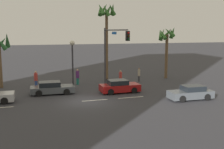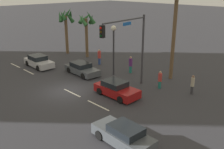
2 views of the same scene
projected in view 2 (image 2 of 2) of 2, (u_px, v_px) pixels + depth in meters
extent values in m
plane|color=#333338|center=(67.00, 91.00, 23.73)|extent=(220.00, 220.00, 0.00)
cube|color=silver|center=(15.00, 65.00, 31.22)|extent=(2.43, 0.14, 0.01)
cube|color=silver|center=(29.00, 72.00, 28.89)|extent=(2.40, 0.14, 0.01)
cube|color=silver|center=(72.00, 93.00, 23.22)|extent=(2.45, 0.14, 0.01)
cube|color=silver|center=(98.00, 105.00, 20.78)|extent=(2.59, 0.14, 0.01)
cube|color=maroon|center=(117.00, 90.00, 22.43)|extent=(4.13, 1.85, 0.71)
cube|color=black|center=(115.00, 83.00, 22.40)|extent=(1.99, 1.62, 0.48)
cylinder|color=black|center=(134.00, 94.00, 22.20)|extent=(0.64, 0.22, 0.64)
cylinder|color=black|center=(120.00, 100.00, 21.06)|extent=(0.64, 0.22, 0.64)
cylinder|color=black|center=(114.00, 86.00, 23.93)|extent=(0.64, 0.22, 0.64)
cylinder|color=black|center=(100.00, 91.00, 22.79)|extent=(0.64, 0.22, 0.64)
cube|color=#B7B7BC|center=(39.00, 63.00, 30.58)|extent=(4.31, 1.85, 0.69)
cube|color=black|center=(38.00, 57.00, 30.56)|extent=(2.08, 1.61, 0.51)
cylinder|color=black|center=(51.00, 65.00, 30.28)|extent=(0.64, 0.23, 0.64)
cylinder|color=black|center=(38.00, 68.00, 29.17)|extent=(0.64, 0.23, 0.64)
cylinder|color=black|center=(40.00, 61.00, 32.10)|extent=(0.64, 0.23, 0.64)
cylinder|color=black|center=(28.00, 63.00, 31.00)|extent=(0.64, 0.23, 0.64)
cube|color=#474C51|center=(123.00, 136.00, 15.62)|extent=(4.21, 1.79, 0.69)
cube|color=black|center=(126.00, 130.00, 15.25)|extent=(2.04, 1.52, 0.48)
cylinder|color=black|center=(99.00, 135.00, 16.08)|extent=(0.65, 0.24, 0.64)
cylinder|color=black|center=(117.00, 126.00, 17.07)|extent=(0.65, 0.24, 0.64)
cylinder|color=black|center=(147.00, 143.00, 15.27)|extent=(0.65, 0.24, 0.64)
cube|color=#474C51|center=(82.00, 70.00, 28.03)|extent=(4.47, 2.01, 0.63)
cube|color=black|center=(81.00, 65.00, 28.03)|extent=(2.18, 1.69, 0.49)
cylinder|color=black|center=(96.00, 73.00, 27.65)|extent=(0.65, 0.25, 0.64)
cylinder|color=black|center=(83.00, 76.00, 26.58)|extent=(0.65, 0.25, 0.64)
cylinder|color=black|center=(82.00, 67.00, 29.57)|extent=(0.65, 0.25, 0.64)
cylinder|color=black|center=(69.00, 70.00, 28.51)|extent=(0.65, 0.25, 0.64)
cylinder|color=#38383D|center=(143.00, 50.00, 24.39)|extent=(0.20, 0.20, 6.75)
cylinder|color=#38383D|center=(125.00, 20.00, 21.28)|extent=(0.75, 5.72, 0.12)
cube|color=black|center=(102.00, 32.00, 19.38)|extent=(0.35, 0.35, 0.95)
sphere|color=red|center=(101.00, 28.00, 19.15)|extent=(0.20, 0.20, 0.20)
sphere|color=#392605|center=(101.00, 32.00, 19.25)|extent=(0.20, 0.20, 0.20)
sphere|color=black|center=(101.00, 36.00, 19.35)|extent=(0.20, 0.20, 0.20)
cube|color=#1959B2|center=(127.00, 24.00, 21.59)|extent=(0.16, 1.10, 0.28)
cylinder|color=#2D2D33|center=(114.00, 53.00, 27.22)|extent=(0.18, 0.18, 4.80)
sphere|color=#F2EACC|center=(114.00, 28.00, 26.34)|extent=(0.56, 0.56, 0.56)
cylinder|color=#2D478C|center=(99.00, 61.00, 31.56)|extent=(0.40, 0.40, 0.80)
cylinder|color=#BF3833|center=(99.00, 55.00, 31.28)|extent=(0.53, 0.53, 0.87)
sphere|color=tan|center=(99.00, 50.00, 31.10)|extent=(0.24, 0.24, 0.24)
cylinder|color=#333338|center=(192.00, 90.00, 22.89)|extent=(0.27, 0.27, 0.74)
cylinder|color=#B2A58C|center=(193.00, 82.00, 22.64)|extent=(0.36, 0.36, 0.81)
sphere|color=#8C664C|center=(193.00, 77.00, 22.47)|extent=(0.22, 0.22, 0.22)
cylinder|color=#1E7266|center=(160.00, 85.00, 24.19)|extent=(0.38, 0.38, 0.72)
cylinder|color=#BF3833|center=(160.00, 77.00, 23.94)|extent=(0.50, 0.50, 0.78)
sphere|color=tan|center=(160.00, 72.00, 23.78)|extent=(0.21, 0.21, 0.21)
cylinder|color=#1E7266|center=(130.00, 69.00, 28.48)|extent=(0.33, 0.33, 0.79)
cylinder|color=#59266B|center=(131.00, 62.00, 28.21)|extent=(0.44, 0.44, 0.86)
sphere|color=tan|center=(131.00, 58.00, 28.03)|extent=(0.23, 0.23, 0.23)
cylinder|color=brown|center=(87.00, 38.00, 34.16)|extent=(0.39, 0.39, 5.16)
cone|color=#2D6633|center=(90.00, 17.00, 32.61)|extent=(0.57, 1.52, 1.83)
cone|color=#2D6633|center=(91.00, 19.00, 33.62)|extent=(1.51, 1.03, 1.49)
cone|color=#2D6633|center=(86.00, 17.00, 34.04)|extent=(1.48, 1.53, 1.47)
cone|color=#2D6633|center=(81.00, 19.00, 33.52)|extent=(1.10, 1.41, 1.34)
cone|color=#2D6633|center=(83.00, 20.00, 32.63)|extent=(1.57, 1.02, 1.67)
cylinder|color=brown|center=(174.00, 36.00, 25.43)|extent=(0.37, 0.37, 8.93)
cylinder|color=brown|center=(67.00, 35.00, 36.05)|extent=(0.41, 0.41, 5.28)
cone|color=#235628|center=(69.00, 17.00, 34.50)|extent=(0.65, 1.61, 1.83)
cone|color=#235628|center=(70.00, 14.00, 35.31)|extent=(1.52, 1.09, 1.40)
cone|color=#235628|center=(68.00, 13.00, 35.90)|extent=(1.54, 1.30, 1.75)
cone|color=#235628|center=(63.00, 15.00, 35.76)|extent=(0.77, 1.31, 1.64)
cone|color=#235628|center=(60.00, 16.00, 34.90)|extent=(1.36, 0.95, 1.57)
cone|color=#235628|center=(63.00, 16.00, 34.59)|extent=(1.24, 0.95, 1.38)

